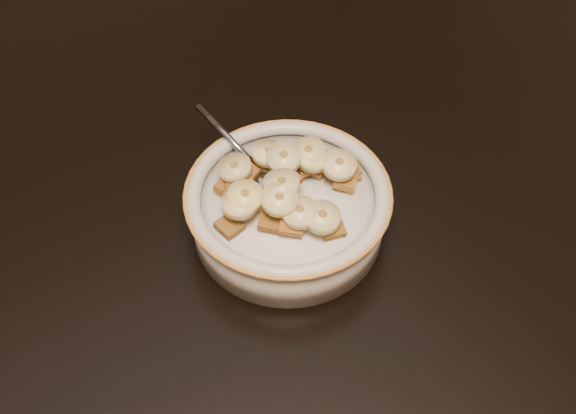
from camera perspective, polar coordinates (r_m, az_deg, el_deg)
table at (r=0.71m, az=-14.97°, el=3.27°), size 1.40×0.90×0.04m
cereal_bowl at (r=0.59m, az=0.00°, el=-0.52°), size 0.18×0.18×0.04m
milk at (r=0.58m, az=0.00°, el=0.80°), size 0.15×0.15×0.00m
spoon at (r=0.59m, az=-1.87°, el=2.66°), size 0.04×0.05×0.01m
cereal_square_0 at (r=0.57m, az=-4.42°, el=1.42°), size 0.02×0.02×0.01m
cereal_square_1 at (r=0.58m, az=5.10°, el=2.29°), size 0.03×0.03×0.01m
cereal_square_2 at (r=0.59m, az=4.19°, el=3.51°), size 0.03×0.03×0.01m
cereal_square_3 at (r=0.55m, az=-5.22°, el=-1.65°), size 0.02×0.02×0.01m
cereal_square_4 at (r=0.55m, az=-0.03°, el=2.44°), size 0.03×0.03×0.01m
cereal_square_5 at (r=0.59m, az=-1.68°, el=3.90°), size 0.03×0.03×0.01m
cereal_square_6 at (r=0.60m, az=2.18°, el=4.03°), size 0.02×0.02×0.01m
cereal_square_7 at (r=0.55m, az=-1.51°, el=-1.18°), size 0.03×0.03×0.01m
cereal_square_8 at (r=0.58m, az=-5.38°, el=1.83°), size 0.03×0.03×0.01m
cereal_square_9 at (r=0.57m, az=-4.77°, el=0.36°), size 0.03×0.03×0.01m
cereal_square_10 at (r=0.55m, az=3.93°, el=-1.81°), size 0.02×0.02×0.01m
cereal_square_11 at (r=0.58m, az=-3.81°, el=3.13°), size 0.03×0.03×0.01m
cereal_square_12 at (r=0.55m, az=0.06°, el=-0.78°), size 0.03×0.03×0.01m
cereal_square_13 at (r=0.55m, az=1.08°, el=-0.96°), size 0.03×0.03×0.01m
cereal_square_14 at (r=0.59m, az=1.76°, el=3.69°), size 0.02×0.02×0.01m
cereal_square_15 at (r=0.59m, az=5.20°, el=3.01°), size 0.03×0.03×0.01m
cereal_square_16 at (r=0.60m, az=1.18°, el=4.77°), size 0.03×0.03×0.01m
cereal_square_17 at (r=0.59m, az=5.47°, el=3.19°), size 0.03×0.03×0.01m
cereal_square_18 at (r=0.54m, az=0.33°, el=-1.53°), size 0.03×0.03×0.01m
cereal_square_19 at (r=0.59m, az=2.53°, el=3.71°), size 0.03×0.03×0.01m
cereal_square_20 at (r=0.58m, az=-4.01°, el=2.00°), size 0.02×0.02×0.01m
banana_slice_0 at (r=0.58m, az=2.14°, el=4.41°), size 0.04×0.04×0.02m
banana_slice_1 at (r=0.54m, az=3.07°, el=-0.91°), size 0.04×0.04×0.01m
banana_slice_2 at (r=0.55m, az=-3.80°, el=0.93°), size 0.04×0.04×0.01m
banana_slice_3 at (r=0.58m, az=-1.70°, el=4.76°), size 0.04×0.04×0.02m
banana_slice_4 at (r=0.58m, az=-4.76°, el=3.45°), size 0.04×0.04×0.02m
banana_slice_5 at (r=0.54m, az=-0.75°, el=0.65°), size 0.04×0.04×0.01m
banana_slice_6 at (r=0.54m, az=1.06°, el=-0.48°), size 0.04×0.04×0.01m
banana_slice_7 at (r=0.58m, az=1.83°, el=4.86°), size 0.04×0.04×0.02m
banana_slice_8 at (r=0.54m, az=-4.34°, el=0.28°), size 0.03×0.03×0.01m
banana_slice_9 at (r=0.55m, az=-0.56°, el=2.07°), size 0.04×0.04×0.01m
banana_slice_10 at (r=0.57m, az=-0.39°, el=4.39°), size 0.04×0.04×0.02m
banana_slice_11 at (r=0.57m, az=4.57°, el=3.75°), size 0.04×0.04×0.01m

